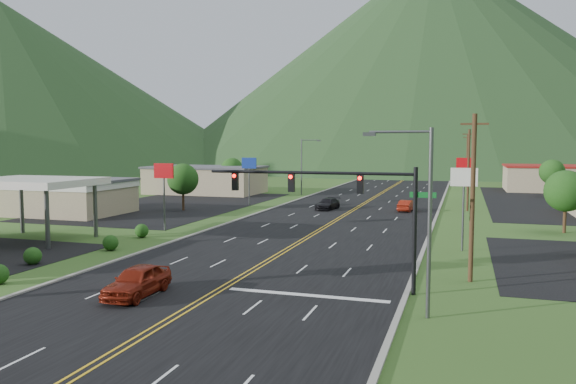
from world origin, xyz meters
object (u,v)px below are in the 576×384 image
(streetlight_east, at_px, (423,209))
(car_red_near, at_px, (137,282))
(streetlight_west, at_px, (303,163))
(car_dark_mid, at_px, (328,204))
(gas_canopy, at_px, (32,183))
(car_red_far, at_px, (407,206))
(traffic_signal, at_px, (342,196))

(streetlight_east, height_order, car_red_near, streetlight_east)
(streetlight_east, distance_m, streetlight_west, 64.21)
(streetlight_east, bearing_deg, car_dark_mid, 109.23)
(gas_canopy, xyz_separation_m, car_dark_mid, (18.81, 29.19, -4.18))
(car_red_far, bearing_deg, streetlight_west, -35.68)
(streetlight_east, height_order, car_red_far, streetlight_east)
(traffic_signal, bearing_deg, streetlight_west, 107.97)
(streetlight_west, xyz_separation_m, car_red_far, (18.14, -17.67, -4.50))
(gas_canopy, distance_m, car_red_far, 41.81)
(traffic_signal, relative_size, car_red_far, 3.18)
(streetlight_east, distance_m, car_dark_mid, 43.86)
(streetlight_east, bearing_deg, streetlight_west, 110.86)
(streetlight_west, height_order, car_dark_mid, streetlight_west)
(streetlight_west, bearing_deg, streetlight_east, -69.14)
(traffic_signal, height_order, car_red_near, traffic_signal)
(streetlight_west, bearing_deg, car_dark_mid, -65.70)
(traffic_signal, distance_m, car_red_far, 38.62)
(streetlight_west, bearing_deg, car_red_near, -82.53)
(streetlight_east, xyz_separation_m, gas_canopy, (-33.18, 12.00, -0.31))
(traffic_signal, distance_m, gas_canopy, 29.59)
(car_red_near, relative_size, car_dark_mid, 1.03)
(streetlight_west, bearing_deg, gas_canopy, -102.13)
(gas_canopy, relative_size, car_red_far, 2.43)
(streetlight_east, bearing_deg, traffic_signal, 139.61)
(streetlight_east, bearing_deg, car_red_far, 96.35)
(traffic_signal, relative_size, car_dark_mid, 2.75)
(traffic_signal, distance_m, streetlight_west, 58.88)
(gas_canopy, bearing_deg, car_dark_mid, 57.20)
(streetlight_east, distance_m, car_red_far, 42.83)
(traffic_signal, relative_size, streetlight_west, 1.46)
(car_dark_mid, bearing_deg, streetlight_west, 123.17)
(traffic_signal, xyz_separation_m, car_red_far, (-0.02, 38.33, -4.65))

